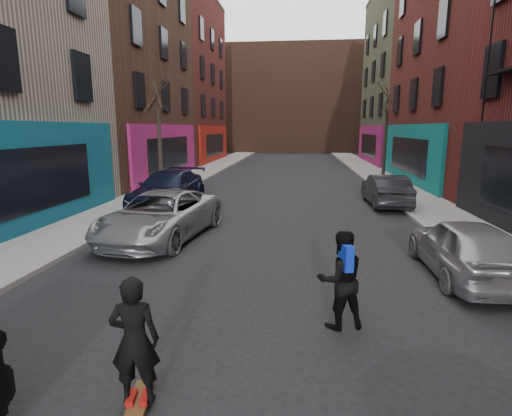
% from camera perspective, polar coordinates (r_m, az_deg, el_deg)
% --- Properties ---
extents(sidewalk_left, '(2.50, 84.00, 0.13)m').
position_cam_1_polar(sidewalk_left, '(32.87, -6.44, 5.66)').
color(sidewalk_left, gray).
rests_on(sidewalk_left, ground).
extents(sidewalk_right, '(2.50, 84.00, 0.13)m').
position_cam_1_polar(sidewalk_right, '(32.52, 15.69, 5.25)').
color(sidewalk_right, gray).
rests_on(sidewalk_right, ground).
extents(building_far, '(40.00, 10.00, 14.00)m').
position_cam_1_polar(building_far, '(58.04, 5.47, 14.97)').
color(building_far, '#47281E').
rests_on(building_far, ground).
extents(tree_left_far, '(2.00, 2.00, 6.50)m').
position_cam_1_polar(tree_left_far, '(21.14, -13.69, 11.30)').
color(tree_left_far, black).
rests_on(tree_left_far, sidewalk_left).
extents(tree_right_far, '(2.00, 2.00, 6.80)m').
position_cam_1_polar(tree_right_far, '(26.46, 18.11, 11.34)').
color(tree_right_far, black).
rests_on(tree_right_far, sidewalk_right).
extents(parked_left_far, '(2.99, 5.35, 1.41)m').
position_cam_1_polar(parked_left_far, '(12.30, -13.41, -1.05)').
color(parked_left_far, '#919498').
rests_on(parked_left_far, ground).
extents(parked_left_end, '(2.35, 5.27, 1.50)m').
position_cam_1_polar(parked_left_end, '(17.27, -12.45, 2.65)').
color(parked_left_end, black).
rests_on(parked_left_end, ground).
extents(parked_right_far, '(1.60, 3.98, 1.35)m').
position_cam_1_polar(parked_right_far, '(10.05, 27.68, -5.02)').
color(parked_right_far, '#95989D').
rests_on(parked_right_far, ground).
extents(parked_right_end, '(1.48, 4.10, 1.34)m').
position_cam_1_polar(parked_right_end, '(17.97, 18.03, 2.44)').
color(parked_right_end, black).
rests_on(parked_right_end, ground).
extents(skateboard, '(0.35, 0.83, 0.10)m').
position_cam_1_polar(skateboard, '(5.49, -16.40, -25.26)').
color(skateboard, brown).
rests_on(skateboard, ground).
extents(skateboarder, '(0.62, 0.46, 1.56)m').
position_cam_1_polar(skateboarder, '(5.05, -16.95, -17.64)').
color(skateboarder, black).
rests_on(skateboarder, skateboard).
extents(pedestrian, '(0.96, 0.85, 1.66)m').
position_cam_1_polar(pedestrian, '(6.82, 11.97, -9.90)').
color(pedestrian, black).
rests_on(pedestrian, ground).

